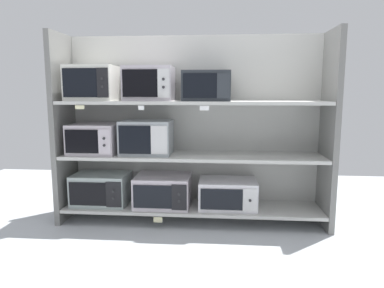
# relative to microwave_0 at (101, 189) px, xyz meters

# --- Properties ---
(ground) EXTENTS (6.42, 6.00, 0.02)m
(ground) POSITION_rel_microwave_0_xyz_m (0.89, -1.00, -0.31)
(ground) COLOR #B2B7BC
(back_panel) EXTENTS (2.62, 0.04, 1.77)m
(back_panel) POSITION_rel_microwave_0_xyz_m (0.89, 0.26, 0.59)
(back_panel) COLOR #B2B2AD
(back_panel) RESTS_ON ground
(upright_left) EXTENTS (0.05, 0.47, 1.77)m
(upright_left) POSITION_rel_microwave_0_xyz_m (-0.35, 0.00, 0.59)
(upright_left) COLOR slate
(upright_left) RESTS_ON ground
(upright_right) EXTENTS (0.05, 0.47, 1.77)m
(upright_right) POSITION_rel_microwave_0_xyz_m (2.13, 0.00, 0.59)
(upright_right) COLOR slate
(upright_right) RESTS_ON ground
(shelf_0) EXTENTS (2.42, 0.47, 0.03)m
(shelf_0) POSITION_rel_microwave_0_xyz_m (0.89, 0.00, -0.16)
(shelf_0) COLOR beige
(shelf_0) RESTS_ON ground
(microwave_0) EXTENTS (0.52, 0.38, 0.30)m
(microwave_0) POSITION_rel_microwave_0_xyz_m (0.00, 0.00, 0.00)
(microwave_0) COLOR #98A7A4
(microwave_0) RESTS_ON shelf_0
(microwave_1) EXTENTS (0.52, 0.44, 0.29)m
(microwave_1) POSITION_rel_microwave_0_xyz_m (0.61, 0.00, -0.00)
(microwave_1) COLOR #B9AFB9
(microwave_1) RESTS_ON shelf_0
(microwave_2) EXTENTS (0.54, 0.39, 0.26)m
(microwave_2) POSITION_rel_microwave_0_xyz_m (1.23, 0.00, -0.02)
(microwave_2) COLOR silver
(microwave_2) RESTS_ON shelf_0
(price_tag_0) EXTENTS (0.08, 0.00, 0.05)m
(price_tag_0) POSITION_rel_microwave_0_xyz_m (0.60, -0.23, -0.21)
(price_tag_0) COLOR beige
(shelf_1) EXTENTS (2.42, 0.47, 0.03)m
(shelf_1) POSITION_rel_microwave_0_xyz_m (0.89, 0.00, 0.34)
(shelf_1) COLOR beige
(microwave_3) EXTENTS (0.44, 0.42, 0.28)m
(microwave_3) POSITION_rel_microwave_0_xyz_m (-0.04, -0.00, 0.49)
(microwave_3) COLOR #BDB3BB
(microwave_3) RESTS_ON shelf_1
(microwave_4) EXTENTS (0.47, 0.36, 0.32)m
(microwave_4) POSITION_rel_microwave_0_xyz_m (0.46, -0.00, 0.51)
(microwave_4) COLOR #99A0A6
(microwave_4) RESTS_ON shelf_1
(shelf_2) EXTENTS (2.42, 0.47, 0.03)m
(shelf_2) POSITION_rel_microwave_0_xyz_m (0.89, 0.00, 0.84)
(shelf_2) COLOR beige
(microwave_5) EXTENTS (0.44, 0.39, 0.32)m
(microwave_5) POSITION_rel_microwave_0_xyz_m (-0.04, -0.00, 1.01)
(microwave_5) COLOR silver
(microwave_5) RESTS_ON shelf_2
(microwave_6) EXTENTS (0.44, 0.34, 0.31)m
(microwave_6) POSITION_rel_microwave_0_xyz_m (0.49, -0.00, 1.01)
(microwave_6) COLOR #BDB5BF
(microwave_6) RESTS_ON shelf_2
(microwave_7) EXTENTS (0.43, 0.42, 0.27)m
(microwave_7) POSITION_rel_microwave_0_xyz_m (1.02, -0.00, 0.99)
(microwave_7) COLOR #2A2F35
(microwave_7) RESTS_ON shelf_2
(price_tag_1) EXTENTS (0.08, 0.00, 0.03)m
(price_tag_1) POSITION_rel_microwave_0_xyz_m (-0.08, -0.23, 0.80)
(price_tag_1) COLOR beige
(price_tag_2) EXTENTS (0.05, 0.00, 0.04)m
(price_tag_2) POSITION_rel_microwave_0_xyz_m (0.47, -0.23, 0.80)
(price_tag_2) COLOR white
(price_tag_3) EXTENTS (0.08, 0.00, 0.04)m
(price_tag_3) POSITION_rel_microwave_0_xyz_m (1.01, -0.23, 0.80)
(price_tag_3) COLOR white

